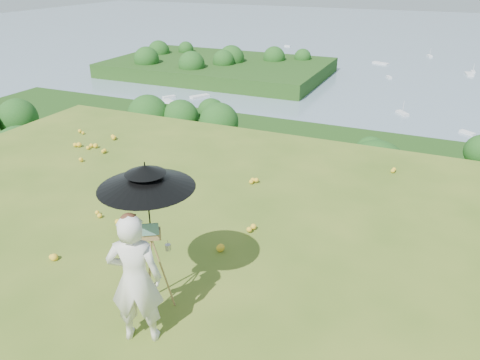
% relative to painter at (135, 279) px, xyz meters
% --- Properties ---
extents(ground, '(14.00, 14.00, 0.00)m').
position_rel_painter_xyz_m(ground, '(-1.65, 1.65, -0.94)').
color(ground, '#46661D').
rests_on(ground, ground).
extents(forest_slope, '(140.00, 56.00, 22.00)m').
position_rel_painter_xyz_m(forest_slope, '(-1.65, 36.65, -29.94)').
color(forest_slope, '#1A3E11').
rests_on(forest_slope, bay_water).
extents(shoreline_tier, '(170.00, 28.00, 8.00)m').
position_rel_painter_xyz_m(shoreline_tier, '(-1.65, 76.65, -36.94)').
color(shoreline_tier, '#686053').
rests_on(shoreline_tier, bay_water).
extents(bay_water, '(700.00, 700.00, 0.00)m').
position_rel_painter_xyz_m(bay_water, '(-1.65, 241.65, -34.94)').
color(bay_water, slate).
rests_on(bay_water, ground).
extents(peninsula, '(90.00, 60.00, 12.00)m').
position_rel_painter_xyz_m(peninsula, '(-76.65, 156.65, -29.94)').
color(peninsula, '#1A3E11').
rests_on(peninsula, bay_water).
extents(slope_trees, '(110.00, 50.00, 6.00)m').
position_rel_painter_xyz_m(slope_trees, '(-1.65, 36.65, -15.94)').
color(slope_trees, '#154616').
rests_on(slope_trees, forest_slope).
extents(harbor_town, '(110.00, 22.00, 5.00)m').
position_rel_painter_xyz_m(harbor_town, '(-1.65, 76.65, -30.44)').
color(harbor_town, beige).
rests_on(harbor_town, shoreline_tier).
extents(moored_boats, '(140.00, 140.00, 0.70)m').
position_rel_painter_xyz_m(moored_boats, '(-14.15, 162.65, -34.59)').
color(moored_boats, silver).
rests_on(moored_boats, bay_water).
extents(wildflowers, '(10.00, 10.50, 0.12)m').
position_rel_painter_xyz_m(wildflowers, '(-1.65, 1.90, -0.88)').
color(wildflowers, yellow).
rests_on(wildflowers, ground).
extents(painter, '(0.81, 0.68, 1.89)m').
position_rel_painter_xyz_m(painter, '(0.00, 0.00, 0.00)').
color(painter, silver).
rests_on(painter, ground).
extents(field_easel, '(0.76, 0.76, 1.45)m').
position_rel_painter_xyz_m(field_easel, '(-0.14, 0.60, -0.22)').
color(field_easel, olive).
rests_on(field_easel, ground).
extents(sun_umbrella, '(1.72, 1.72, 1.11)m').
position_rel_painter_xyz_m(sun_umbrella, '(-0.15, 0.62, 0.80)').
color(sun_umbrella, black).
rests_on(sun_umbrella, field_easel).
extents(painter_cap, '(0.30, 0.32, 0.10)m').
position_rel_painter_xyz_m(painter_cap, '(0.00, 0.00, 0.89)').
color(painter_cap, '#C06970').
rests_on(painter_cap, painter).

